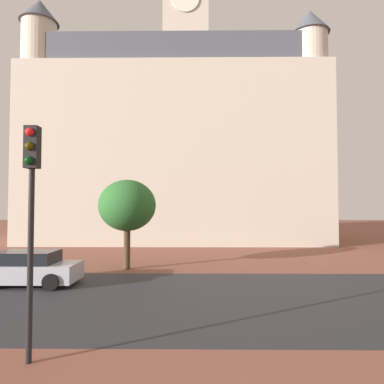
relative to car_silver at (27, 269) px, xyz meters
The scene contains 6 objects.
ground_plane 7.04m from the car_silver, 11.18° to the right, with size 120.00×120.00×0.00m, color brown.
street_asphalt_strip 7.15m from the car_silver, 15.10° to the right, with size 120.00×8.43×0.00m, color #2D2D33.
landmark_building 20.63m from the car_silver, 74.15° to the left, with size 25.83×12.26×29.21m.
car_silver is the anchor object (origin of this frame).
traffic_light_pole 8.10m from the car_silver, 63.07° to the right, with size 0.28×0.34×4.95m.
tree_curb_far 5.49m from the car_silver, 45.63° to the left, with size 2.92×2.92×4.56m.
Camera 1 is at (0.04, -2.50, 3.29)m, focal length 31.64 mm.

